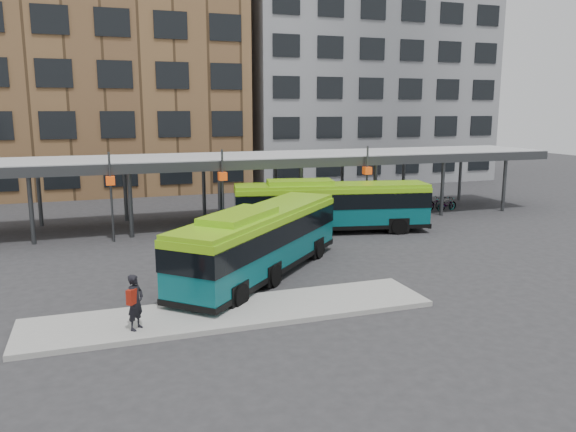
# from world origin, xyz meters

# --- Properties ---
(ground) EXTENTS (120.00, 120.00, 0.00)m
(ground) POSITION_xyz_m (0.00, 0.00, 0.00)
(ground) COLOR #28282B
(ground) RESTS_ON ground
(boarding_island) EXTENTS (14.00, 3.00, 0.18)m
(boarding_island) POSITION_xyz_m (-5.50, -3.00, 0.09)
(boarding_island) COLOR gray
(boarding_island) RESTS_ON ground
(canopy) EXTENTS (40.00, 6.53, 4.80)m
(canopy) POSITION_xyz_m (-0.06, 12.87, 3.91)
(canopy) COLOR #999B9E
(canopy) RESTS_ON ground
(building_brick) EXTENTS (26.00, 14.00, 22.00)m
(building_brick) POSITION_xyz_m (-10.00, 32.00, 11.00)
(building_brick) COLOR brown
(building_brick) RESTS_ON ground
(building_grey) EXTENTS (24.00, 14.00, 20.00)m
(building_grey) POSITION_xyz_m (16.00, 32.00, 10.00)
(building_grey) COLOR slate
(building_grey) RESTS_ON ground
(bus_front) EXTENTS (9.41, 9.68, 3.07)m
(bus_front) POSITION_xyz_m (-3.30, 1.11, 1.60)
(bus_front) COLOR #074D53
(bus_front) RESTS_ON ground
(bus_rear) EXTENTS (11.34, 4.52, 3.06)m
(bus_rear) POSITION_xyz_m (2.96, 8.18, 1.59)
(bus_rear) COLOR #074D53
(bus_rear) RESTS_ON ground
(pedestrian) EXTENTS (0.74, 0.77, 1.78)m
(pedestrian) POSITION_xyz_m (-8.79, -3.67, 1.08)
(pedestrian) COLOR black
(pedestrian) RESTS_ON boarding_island
(bike_rack) EXTENTS (4.11, 1.62, 1.04)m
(bike_rack) POSITION_xyz_m (12.39, 11.97, 0.48)
(bike_rack) COLOR slate
(bike_rack) RESTS_ON ground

